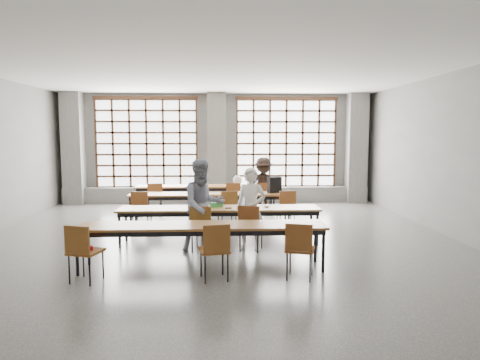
# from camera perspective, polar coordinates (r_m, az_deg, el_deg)

# --- Properties ---
(floor) EXTENTS (11.00, 11.00, 0.00)m
(floor) POSITION_cam_1_polar(r_m,az_deg,el_deg) (8.71, -3.42, -8.44)
(floor) COLOR #4B4B49
(floor) RESTS_ON ground
(ceiling) EXTENTS (11.00, 11.00, 0.00)m
(ceiling) POSITION_cam_1_polar(r_m,az_deg,el_deg) (8.54, -3.57, 14.94)
(ceiling) COLOR silver
(ceiling) RESTS_ON floor
(wall_back) EXTENTS (10.00, 0.00, 10.00)m
(wall_back) POSITION_cam_1_polar(r_m,az_deg,el_deg) (13.94, -3.10, 4.26)
(wall_back) COLOR #5C5C59
(wall_back) RESTS_ON floor
(wall_front) EXTENTS (10.00, 0.00, 10.00)m
(wall_front) POSITION_cam_1_polar(r_m,az_deg,el_deg) (2.97, -5.34, -2.17)
(wall_front) COLOR #5C5C59
(wall_front) RESTS_ON floor
(wall_right) EXTENTS (0.00, 11.00, 11.00)m
(wall_right) POSITION_cam_1_polar(r_m,az_deg,el_deg) (9.74, 27.44, 2.85)
(wall_right) COLOR #5C5C59
(wall_right) RESTS_ON floor
(column_left) EXTENTS (0.60, 0.55, 3.50)m
(column_left) POSITION_cam_1_polar(r_m,az_deg,el_deg) (14.43, -21.32, 3.92)
(column_left) COLOR #575755
(column_left) RESTS_ON floor
(column_mid) EXTENTS (0.60, 0.55, 3.50)m
(column_mid) POSITION_cam_1_polar(r_m,az_deg,el_deg) (13.66, -3.11, 4.23)
(column_mid) COLOR #575755
(column_mid) RESTS_ON floor
(column_right) EXTENTS (0.60, 0.55, 3.50)m
(column_right) POSITION_cam_1_polar(r_m,az_deg,el_deg) (14.34, 15.23, 4.11)
(column_right) COLOR #575755
(column_right) RESTS_ON floor
(window_left) EXTENTS (3.32, 0.12, 3.00)m
(window_left) POSITION_cam_1_polar(r_m,az_deg,el_deg) (14.06, -12.34, 4.76)
(window_left) COLOR white
(window_left) RESTS_ON wall_back
(window_right) EXTENTS (3.32, 0.12, 3.00)m
(window_right) POSITION_cam_1_polar(r_m,az_deg,el_deg) (14.02, 6.17, 4.86)
(window_right) COLOR white
(window_right) RESTS_ON wall_back
(sill_ledge) EXTENTS (9.80, 0.35, 0.50)m
(sill_ledge) POSITION_cam_1_polar(r_m,az_deg,el_deg) (13.87, -3.07, -1.97)
(sill_ledge) COLOR #575755
(sill_ledge) RESTS_ON floor
(desk_row_a) EXTENTS (4.00, 0.70, 0.73)m
(desk_row_a) POSITION_cam_1_polar(r_m,az_deg,el_deg) (12.33, -4.51, -1.04)
(desk_row_a) COLOR brown
(desk_row_a) RESTS_ON floor
(desk_row_b) EXTENTS (4.00, 0.70, 0.73)m
(desk_row_b) POSITION_cam_1_polar(r_m,az_deg,el_deg) (10.66, -3.94, -2.14)
(desk_row_b) COLOR brown
(desk_row_b) RESTS_ON floor
(desk_row_c) EXTENTS (4.00, 0.70, 0.73)m
(desk_row_c) POSITION_cam_1_polar(r_m,az_deg,el_deg) (8.58, -2.78, -4.12)
(desk_row_c) COLOR brown
(desk_row_c) RESTS_ON floor
(desk_row_d) EXTENTS (4.00, 0.70, 0.73)m
(desk_row_d) POSITION_cam_1_polar(r_m,az_deg,el_deg) (7.00, -5.05, -6.45)
(desk_row_d) COLOR brown
(desk_row_d) RESTS_ON floor
(chair_back_left) EXTENTS (0.51, 0.51, 0.88)m
(chair_back_left) POSITION_cam_1_polar(r_m,az_deg,el_deg) (11.85, -11.30, -2.04)
(chair_back_left) COLOR brown
(chair_back_left) RESTS_ON floor
(chair_back_mid) EXTENTS (0.50, 0.50, 0.88)m
(chair_back_mid) POSITION_cam_1_polar(r_m,az_deg,el_deg) (11.72, -0.78, -2.02)
(chair_back_mid) COLOR maroon
(chair_back_mid) RESTS_ON floor
(chair_back_right) EXTENTS (0.43, 0.43, 0.88)m
(chair_back_right) POSITION_cam_1_polar(r_m,az_deg,el_deg) (11.77, 3.19, -1.99)
(chair_back_right) COLOR brown
(chair_back_right) RESTS_ON floor
(chair_mid_left) EXTENTS (0.46, 0.46, 0.88)m
(chair_mid_left) POSITION_cam_1_polar(r_m,az_deg,el_deg) (10.23, -13.08, -3.35)
(chair_mid_left) COLOR brown
(chair_mid_left) RESTS_ON floor
(chair_mid_centre) EXTENTS (0.52, 0.52, 0.88)m
(chair_mid_centre) POSITION_cam_1_polar(r_m,az_deg,el_deg) (10.06, -1.62, -3.35)
(chair_mid_centre) COLOR brown
(chair_mid_centre) RESTS_ON floor
(chair_mid_right) EXTENTS (0.45, 0.46, 0.88)m
(chair_mid_right) POSITION_cam_1_polar(r_m,az_deg,el_deg) (10.17, 6.22, -3.28)
(chair_mid_right) COLOR brown
(chair_mid_right) RESTS_ON floor
(chair_front_left) EXTENTS (0.50, 0.50, 0.88)m
(chair_front_left) POSITION_cam_1_polar(r_m,az_deg,el_deg) (8.00, -5.07, -5.81)
(chair_front_left) COLOR brown
(chair_front_left) RESTS_ON floor
(chair_front_right) EXTENTS (0.53, 0.53, 0.88)m
(chair_front_right) POSITION_cam_1_polar(r_m,az_deg,el_deg) (8.01, 1.35, -5.78)
(chair_front_right) COLOR brown
(chair_front_right) RESTS_ON floor
(chair_near_left) EXTENTS (0.53, 0.53, 0.88)m
(chair_near_left) POSITION_cam_1_polar(r_m,az_deg,el_deg) (6.73, -20.28, -8.43)
(chair_near_left) COLOR brown
(chair_near_left) RESTS_ON floor
(chair_near_mid) EXTENTS (0.50, 0.50, 0.88)m
(chair_near_mid) POSITION_cam_1_polar(r_m,az_deg,el_deg) (6.41, -3.33, -8.77)
(chair_near_mid) COLOR brown
(chair_near_mid) RESTS_ON floor
(chair_near_right) EXTENTS (0.52, 0.53, 0.88)m
(chair_near_right) POSITION_cam_1_polar(r_m,az_deg,el_deg) (6.52, 7.94, -8.58)
(chair_near_right) COLOR brown
(chair_near_right) RESTS_ON floor
(student_male) EXTENTS (0.66, 0.53, 1.56)m
(student_male) POSITION_cam_1_polar(r_m,az_deg,el_deg) (8.09, 1.46, -3.89)
(student_male) COLOR white
(student_male) RESTS_ON floor
(student_female) EXTENTS (1.01, 0.91, 1.73)m
(student_female) POSITION_cam_1_polar(r_m,az_deg,el_deg) (8.06, -4.94, -3.36)
(student_female) COLOR #19244D
(student_female) RESTS_ON floor
(student_back) EXTENTS (1.04, 0.64, 1.56)m
(student_back) POSITION_cam_1_polar(r_m,az_deg,el_deg) (11.86, 3.15, -0.74)
(student_back) COLOR black
(student_back) RESTS_ON floor
(laptop_front) EXTENTS (0.42, 0.38, 0.26)m
(laptop_front) POSITION_cam_1_polar(r_m,az_deg,el_deg) (8.68, 0.95, -3.14)
(laptop_front) COLOR #AEAFB3
(laptop_front) RESTS_ON desk_row_c
(laptop_back) EXTENTS (0.40, 0.35, 0.26)m
(laptop_back) POSITION_cam_1_polar(r_m,az_deg,el_deg) (12.45, 1.77, -0.37)
(laptop_back) COLOR #ADADB2
(laptop_back) RESTS_ON desk_row_a
(mouse) EXTENTS (0.10, 0.07, 0.04)m
(mouse) POSITION_cam_1_polar(r_m,az_deg,el_deg) (8.59, 3.58, -3.53)
(mouse) COLOR silver
(mouse) RESTS_ON desk_row_c
(green_box) EXTENTS (0.27, 0.18, 0.09)m
(green_box) POSITION_cam_1_polar(r_m,az_deg,el_deg) (8.64, -3.11, -3.30)
(green_box) COLOR #2B8537
(green_box) RESTS_ON desk_row_c
(phone) EXTENTS (0.13, 0.07, 0.01)m
(phone) POSITION_cam_1_polar(r_m,az_deg,el_deg) (8.47, -1.56, -3.74)
(phone) COLOR black
(phone) RESTS_ON desk_row_c
(paper_sheet_a) EXTENTS (0.34, 0.28, 0.00)m
(paper_sheet_a) POSITION_cam_1_polar(r_m,az_deg,el_deg) (10.73, -7.14, -1.75)
(paper_sheet_a) COLOR white
(paper_sheet_a) RESTS_ON desk_row_b
(paper_sheet_b) EXTENTS (0.33, 0.27, 0.00)m
(paper_sheet_b) POSITION_cam_1_polar(r_m,az_deg,el_deg) (10.61, -5.57, -1.82)
(paper_sheet_b) COLOR silver
(paper_sheet_b) RESTS_ON desk_row_b
(paper_sheet_c) EXTENTS (0.35, 0.31, 0.00)m
(paper_sheet_c) POSITION_cam_1_polar(r_m,az_deg,el_deg) (10.65, -3.40, -1.78)
(paper_sheet_c) COLOR white
(paper_sheet_c) RESTS_ON desk_row_b
(backpack) EXTENTS (0.36, 0.28, 0.40)m
(backpack) POSITION_cam_1_polar(r_m,az_deg,el_deg) (10.75, 4.61, -0.64)
(backpack) COLOR black
(backpack) RESTS_ON desk_row_b
(plastic_bag) EXTENTS (0.30, 0.26, 0.29)m
(plastic_bag) POSITION_cam_1_polar(r_m,az_deg,el_deg) (12.35, -0.33, -0.03)
(plastic_bag) COLOR silver
(plastic_bag) RESTS_ON desk_row_a
(red_pouch) EXTENTS (0.21, 0.12, 0.06)m
(red_pouch) POSITION_cam_1_polar(r_m,az_deg,el_deg) (6.80, -19.88, -8.58)
(red_pouch) COLOR #B4161B
(red_pouch) RESTS_ON chair_near_left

